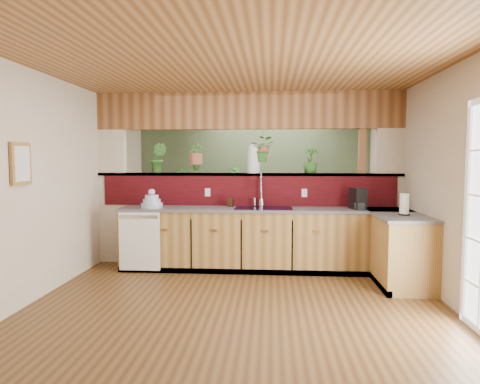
# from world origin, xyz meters

# --- Properties ---
(ground) EXTENTS (4.60, 7.00, 0.01)m
(ground) POSITION_xyz_m (0.00, 0.00, 0.00)
(ground) COLOR #533619
(ground) RESTS_ON ground
(ceiling) EXTENTS (4.60, 7.00, 0.01)m
(ceiling) POSITION_xyz_m (0.00, 0.00, 2.60)
(ceiling) COLOR brown
(ceiling) RESTS_ON ground
(wall_back) EXTENTS (4.60, 0.02, 2.60)m
(wall_back) POSITION_xyz_m (0.00, 3.50, 1.30)
(wall_back) COLOR beige
(wall_back) RESTS_ON ground
(wall_front) EXTENTS (4.60, 0.02, 2.60)m
(wall_front) POSITION_xyz_m (0.00, -3.50, 1.30)
(wall_front) COLOR beige
(wall_front) RESTS_ON ground
(wall_left) EXTENTS (0.02, 7.00, 2.60)m
(wall_left) POSITION_xyz_m (-2.30, 0.00, 1.30)
(wall_left) COLOR beige
(wall_left) RESTS_ON ground
(wall_right) EXTENTS (0.02, 7.00, 2.60)m
(wall_right) POSITION_xyz_m (2.30, 0.00, 1.30)
(wall_right) COLOR beige
(wall_right) RESTS_ON ground
(pass_through_partition) EXTENTS (4.60, 0.21, 2.60)m
(pass_through_partition) POSITION_xyz_m (0.03, 1.35, 1.19)
(pass_through_partition) COLOR beige
(pass_through_partition) RESTS_ON ground
(pass_through_ledge) EXTENTS (4.60, 0.21, 0.04)m
(pass_through_ledge) POSITION_xyz_m (0.00, 1.35, 1.37)
(pass_through_ledge) COLOR brown
(pass_through_ledge) RESTS_ON ground
(header_beam) EXTENTS (4.60, 0.15, 0.55)m
(header_beam) POSITION_xyz_m (0.00, 1.35, 2.33)
(header_beam) COLOR brown
(header_beam) RESTS_ON ground
(sage_backwall) EXTENTS (4.55, 0.02, 2.55)m
(sage_backwall) POSITION_xyz_m (0.00, 3.48, 1.30)
(sage_backwall) COLOR #4A5E40
(sage_backwall) RESTS_ON ground
(countertop) EXTENTS (4.14, 1.52, 0.90)m
(countertop) POSITION_xyz_m (0.84, 0.87, 0.45)
(countertop) COLOR olive
(countertop) RESTS_ON ground
(dishwasher) EXTENTS (0.58, 0.03, 0.82)m
(dishwasher) POSITION_xyz_m (-1.48, 0.66, 0.46)
(dishwasher) COLOR white
(dishwasher) RESTS_ON ground
(navy_sink) EXTENTS (0.82, 0.50, 0.18)m
(navy_sink) POSITION_xyz_m (0.25, 0.98, 0.82)
(navy_sink) COLOR black
(navy_sink) RESTS_ON countertop
(framed_print) EXTENTS (0.04, 0.35, 0.45)m
(framed_print) POSITION_xyz_m (-2.27, -0.80, 1.55)
(framed_print) COLOR olive
(framed_print) RESTS_ON wall_left
(faucet) EXTENTS (0.23, 0.23, 0.52)m
(faucet) POSITION_xyz_m (0.21, 1.13, 1.18)
(faucet) COLOR #B7B7B2
(faucet) RESTS_ON countertop
(dish_stack) EXTENTS (0.31, 0.31, 0.27)m
(dish_stack) POSITION_xyz_m (-1.36, 0.90, 0.98)
(dish_stack) COLOR #A7B2D7
(dish_stack) RESTS_ON countertop
(soap_dispenser) EXTENTS (0.10, 0.10, 0.17)m
(soap_dispenser) POSITION_xyz_m (-0.24, 1.10, 0.99)
(soap_dispenser) COLOR #341F13
(soap_dispenser) RESTS_ON countertop
(coffee_maker) EXTENTS (0.16, 0.27, 0.30)m
(coffee_maker) POSITION_xyz_m (1.57, 0.92, 1.04)
(coffee_maker) COLOR black
(coffee_maker) RESTS_ON countertop
(paper_towel) EXTENTS (0.14, 0.14, 0.29)m
(paper_towel) POSITION_xyz_m (2.02, 0.32, 1.03)
(paper_towel) COLOR black
(paper_towel) RESTS_ON countertop
(glass_jar) EXTENTS (0.20, 0.20, 0.43)m
(glass_jar) POSITION_xyz_m (0.09, 1.35, 1.61)
(glass_jar) COLOR silver
(glass_jar) RESTS_ON pass_through_ledge
(ledge_plant_left) EXTENTS (0.25, 0.20, 0.46)m
(ledge_plant_left) POSITION_xyz_m (-1.38, 1.35, 1.62)
(ledge_plant_left) COLOR #2A5F21
(ledge_plant_left) RESTS_ON pass_through_ledge
(ledge_plant_right) EXTENTS (0.27, 0.27, 0.40)m
(ledge_plant_right) POSITION_xyz_m (0.94, 1.35, 1.59)
(ledge_plant_right) COLOR #2A5F21
(ledge_plant_right) RESTS_ON pass_through_ledge
(hanging_plant_a) EXTENTS (0.25, 0.20, 0.55)m
(hanging_plant_a) POSITION_xyz_m (-0.79, 1.35, 1.78)
(hanging_plant_a) COLOR brown
(hanging_plant_a) RESTS_ON header_beam
(hanging_plant_b) EXTENTS (0.38, 0.34, 0.50)m
(hanging_plant_b) POSITION_xyz_m (0.23, 1.35, 1.91)
(hanging_plant_b) COLOR brown
(hanging_plant_b) RESTS_ON header_beam
(shelving_console) EXTENTS (1.61, 0.88, 1.04)m
(shelving_console) POSITION_xyz_m (-0.82, 3.25, 0.50)
(shelving_console) COLOR black
(shelving_console) RESTS_ON ground
(shelf_plant_a) EXTENTS (0.22, 0.15, 0.40)m
(shelf_plant_a) POSITION_xyz_m (-1.43, 3.25, 1.22)
(shelf_plant_a) COLOR #2A5F21
(shelf_plant_a) RESTS_ON shelving_console
(shelf_plant_b) EXTENTS (0.27, 0.27, 0.43)m
(shelf_plant_b) POSITION_xyz_m (-0.38, 3.25, 1.23)
(shelf_plant_b) COLOR #2A5F21
(shelf_plant_b) RESTS_ON shelving_console
(floor_plant) EXTENTS (0.76, 0.67, 0.80)m
(floor_plant) POSITION_xyz_m (0.89, 2.68, 0.40)
(floor_plant) COLOR #2A5F21
(floor_plant) RESTS_ON ground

